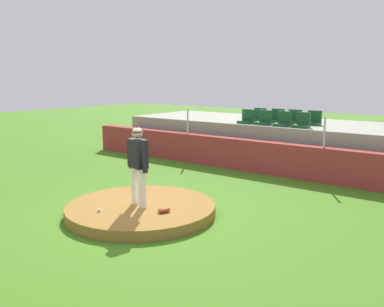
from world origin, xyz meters
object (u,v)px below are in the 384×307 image
(fielding_glove, at_px, (164,210))
(stadium_chair_5, at_px, (277,118))
(stadium_chair_6, at_px, (294,119))
(stadium_chair_1, at_px, (264,120))
(pitcher, at_px, (138,160))
(stadium_chair_2, at_px, (283,121))
(stadium_chair_7, at_px, (313,121))
(stadium_chair_3, at_px, (302,123))
(stadium_chair_4, at_px, (259,117))
(baseball, at_px, (99,210))
(stadium_chair_0, at_px, (247,119))

(fielding_glove, height_order, stadium_chair_5, stadium_chair_5)
(stadium_chair_5, distance_m, stadium_chair_6, 0.67)
(stadium_chair_1, distance_m, stadium_chair_5, 0.93)
(pitcher, bearing_deg, stadium_chair_2, 103.77)
(fielding_glove, relative_size, stadium_chair_7, 0.60)
(pitcher, height_order, stadium_chair_3, pitcher)
(stadium_chair_4, bearing_deg, stadium_chair_5, -178.71)
(stadium_chair_2, relative_size, stadium_chair_7, 1.00)
(stadium_chair_4, distance_m, stadium_chair_5, 0.73)
(stadium_chair_3, bearing_deg, pitcher, 81.30)
(stadium_chair_1, bearing_deg, stadium_chair_4, -52.29)
(stadium_chair_5, relative_size, stadium_chair_7, 1.00)
(fielding_glove, bearing_deg, stadium_chair_2, -160.15)
(fielding_glove, distance_m, stadium_chair_4, 7.87)
(stadium_chair_5, height_order, stadium_chair_7, same)
(fielding_glove, bearing_deg, stadium_chair_5, -155.38)
(stadium_chair_6, bearing_deg, baseball, 85.37)
(stadium_chair_1, height_order, stadium_chair_5, same)
(stadium_chair_1, bearing_deg, stadium_chair_0, -0.79)
(stadium_chair_0, height_order, stadium_chair_5, same)
(stadium_chair_1, distance_m, stadium_chair_6, 1.16)
(stadium_chair_1, xyz_separation_m, stadium_chair_7, (1.43, 0.91, 0.00))
(stadium_chair_2, distance_m, stadium_chair_3, 0.68)
(pitcher, relative_size, stadium_chair_4, 3.61)
(stadium_chair_7, bearing_deg, stadium_chair_6, -1.42)
(stadium_chair_6, bearing_deg, fielding_glove, 93.47)
(stadium_chair_0, distance_m, stadium_chair_5, 1.17)
(fielding_glove, relative_size, stadium_chair_4, 0.60)
(pitcher, bearing_deg, stadium_chair_0, 116.00)
(stadium_chair_0, bearing_deg, baseball, 95.47)
(pitcher, xyz_separation_m, stadium_chair_6, (0.30, 7.54, 0.33))
(pitcher, distance_m, stadium_chair_1, 6.64)
(stadium_chair_2, bearing_deg, baseball, 84.55)
(baseball, xyz_separation_m, stadium_chair_6, (0.68, 8.38, 1.34))
(stadium_chair_2, height_order, stadium_chair_7, same)
(stadium_chair_6, bearing_deg, stadium_chair_1, 53.41)
(pitcher, distance_m, stadium_chair_2, 6.62)
(fielding_glove, distance_m, stadium_chair_3, 6.75)
(stadium_chair_2, bearing_deg, stadium_chair_0, -0.81)
(stadium_chair_0, xyz_separation_m, stadium_chair_3, (2.10, -0.02, 0.00))
(fielding_glove, height_order, stadium_chair_4, stadium_chair_4)
(fielding_glove, distance_m, stadium_chair_5, 7.75)
(pitcher, height_order, stadium_chair_2, pitcher)
(fielding_glove, height_order, stadium_chair_3, stadium_chair_3)
(fielding_glove, xyz_separation_m, stadium_chair_5, (-1.12, 7.55, 1.32))
(stadium_chair_1, relative_size, stadium_chair_6, 1.00)
(fielding_glove, xyz_separation_m, stadium_chair_7, (0.28, 7.53, 1.32))
(stadium_chair_0, bearing_deg, stadium_chair_5, -128.32)
(fielding_glove, xyz_separation_m, stadium_chair_2, (-0.43, 6.61, 1.32))
(pitcher, bearing_deg, stadium_chair_4, 114.92)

